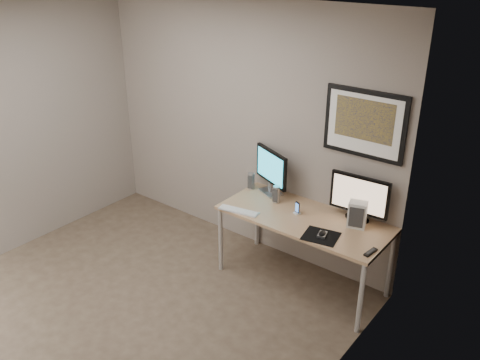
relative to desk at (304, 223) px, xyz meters
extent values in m
plane|color=#48392D|center=(-1.00, -1.35, -0.66)|extent=(3.60, 3.60, 0.00)
plane|color=white|center=(-1.00, -1.35, 1.94)|extent=(3.60, 3.60, 0.00)
plane|color=gray|center=(-1.00, 0.35, 0.64)|extent=(3.60, 0.00, 3.60)
plane|color=gray|center=(0.80, -1.35, 0.64)|extent=(0.00, 3.40, 3.40)
cube|color=#A1744E|center=(0.00, 0.00, 0.05)|extent=(1.60, 0.70, 0.03)
cylinder|color=silver|center=(-0.76, -0.31, -0.31)|extent=(0.04, 0.04, 0.70)
cylinder|color=silver|center=(-0.76, 0.31, -0.31)|extent=(0.04, 0.04, 0.70)
cylinder|color=silver|center=(0.76, -0.31, -0.31)|extent=(0.04, 0.04, 0.70)
cylinder|color=silver|center=(0.76, 0.31, -0.31)|extent=(0.04, 0.04, 0.70)
cube|color=black|center=(0.35, 0.33, 0.96)|extent=(0.75, 0.03, 0.60)
cube|color=white|center=(0.35, 0.32, 0.96)|extent=(0.67, 0.00, 0.52)
cube|color=gold|center=(0.35, 0.31, 1.00)|extent=(0.54, 0.00, 0.36)
cube|color=#B1B1B6|center=(-0.54, 0.23, 0.07)|extent=(0.28, 0.24, 0.02)
cube|color=#B1B1B6|center=(-0.54, 0.23, 0.13)|extent=(0.06, 0.05, 0.10)
cube|color=black|center=(-0.54, 0.23, 0.36)|extent=(0.48, 0.23, 0.35)
cube|color=teal|center=(-0.54, 0.21, 0.36)|extent=(0.42, 0.18, 0.29)
cube|color=black|center=(0.40, 0.26, 0.08)|extent=(0.24, 0.14, 0.02)
cube|color=black|center=(0.40, 0.26, 0.11)|extent=(0.06, 0.05, 0.05)
cube|color=black|center=(0.40, 0.26, 0.32)|extent=(0.55, 0.06, 0.36)
cube|color=#9F8266|center=(0.40, 0.24, 0.32)|extent=(0.50, 0.03, 0.31)
cylinder|color=#B1B1B6|center=(-0.76, 0.19, 0.15)|extent=(0.09, 0.09, 0.17)
cylinder|color=#B1B1B6|center=(-0.38, 0.10, 0.15)|extent=(0.08, 0.08, 0.17)
cube|color=black|center=(-0.09, 0.01, 0.13)|extent=(0.07, 0.07, 0.12)
cube|color=silver|center=(-0.55, -0.29, 0.07)|extent=(0.41, 0.18, 0.01)
cube|color=black|center=(0.30, -0.21, 0.07)|extent=(0.35, 0.32, 0.00)
ellipsoid|color=black|center=(0.30, -0.20, 0.09)|extent=(0.09, 0.12, 0.04)
cube|color=black|center=(0.75, -0.19, 0.08)|extent=(0.06, 0.16, 0.02)
cube|color=silver|center=(0.46, 0.14, 0.19)|extent=(0.19, 0.16, 0.24)
camera|label=1|loc=(2.07, -3.63, 2.35)|focal=38.00mm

